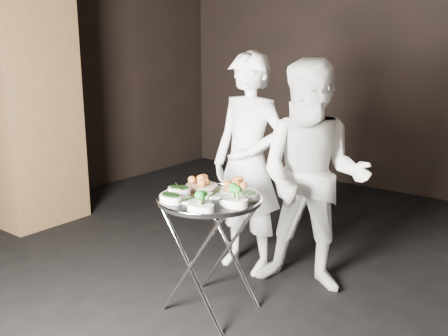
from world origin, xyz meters
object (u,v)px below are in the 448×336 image
Objects in this scene: tray_stand at (210,249)px; serving_tray at (210,199)px; waiter_left at (248,164)px; waiter_right at (313,178)px.

serving_tray is (0.00, -0.00, 0.34)m from tray_stand.
serving_tray reaches higher than tray_stand.
serving_tray is 0.72m from waiter_left.
serving_tray is 0.40× the size of waiter_left.
tray_stand is at bearing 90.00° from serving_tray.
waiter_left reaches higher than waiter_right.
tray_stand is 0.83m from waiter_left.
waiter_right reaches higher than serving_tray.
waiter_left is 1.03× the size of waiter_right.
tray_stand is at bearing -74.52° from waiter_left.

